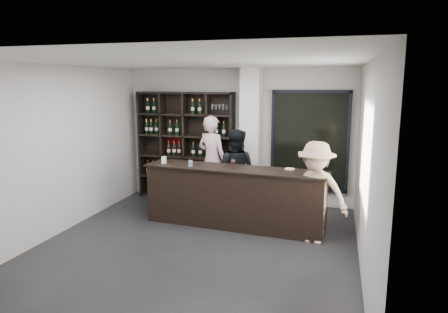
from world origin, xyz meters
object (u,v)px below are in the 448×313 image
(customer, at_px, (315,193))
(taster_pink, at_px, (212,160))
(tasting_counter, at_px, (234,197))
(taster_black, at_px, (235,172))
(wine_shelf, at_px, (186,146))

(customer, bearing_deg, taster_pink, 159.11)
(tasting_counter, relative_size, taster_black, 1.95)
(wine_shelf, xyz_separation_m, tasting_counter, (1.50, -1.47, -0.65))
(tasting_counter, xyz_separation_m, customer, (1.45, -0.35, 0.29))
(wine_shelf, height_order, taster_black, wine_shelf)
(tasting_counter, bearing_deg, taster_black, 107.53)
(customer, bearing_deg, taster_black, 160.81)
(taster_black, bearing_deg, taster_pink, -35.54)
(tasting_counter, height_order, customer, customer)
(taster_pink, bearing_deg, customer, 162.89)
(taster_black, height_order, customer, taster_black)
(taster_pink, xyz_separation_m, customer, (2.29, -1.65, -0.12))
(tasting_counter, bearing_deg, customer, -9.29)
(taster_pink, bearing_deg, taster_black, 159.02)
(taster_pink, relative_size, customer, 1.14)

